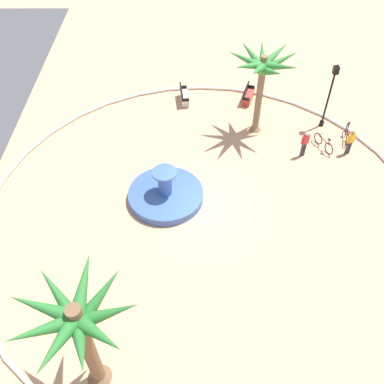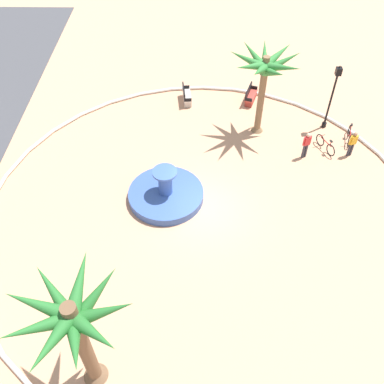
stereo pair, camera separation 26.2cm
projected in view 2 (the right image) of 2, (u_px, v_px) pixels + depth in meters
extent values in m
plane|color=tan|center=(203.00, 209.00, 22.07)|extent=(80.00, 80.00, 0.00)
torus|color=silver|center=(203.00, 207.00, 22.00)|extent=(22.28, 22.28, 0.20)
cylinder|color=#38569E|center=(166.00, 195.00, 22.43)|extent=(3.92, 3.92, 0.45)
cylinder|color=#236093|center=(166.00, 195.00, 22.46)|extent=(3.45, 3.45, 0.34)
cylinder|color=#38569E|center=(165.00, 183.00, 21.78)|extent=(0.70, 0.70, 1.34)
cylinder|color=#3D5FAD|center=(165.00, 172.00, 21.26)|extent=(1.25, 1.25, 0.12)
cylinder|color=brown|center=(261.00, 96.00, 24.73)|extent=(0.39, 0.39, 4.95)
cone|color=brown|center=(257.00, 127.00, 26.34)|extent=(0.74, 0.74, 0.50)
cone|color=#337F38|center=(265.00, 56.00, 23.94)|extent=(2.15, 0.66, 1.49)
cone|color=#337F38|center=(254.00, 55.00, 23.78)|extent=(2.12, 1.68, 1.27)
cone|color=#337F38|center=(248.00, 60.00, 23.38)|extent=(1.13, 2.25, 1.22)
cone|color=#337F38|center=(251.00, 67.00, 22.73)|extent=(1.70, 2.12, 1.07)
cone|color=#337F38|center=(260.00, 71.00, 22.53)|extent=(2.22, 1.42, 1.16)
cone|color=#337F38|center=(274.00, 73.00, 22.62)|extent=(2.22, 1.25, 1.38)
cone|color=#337F38|center=(283.00, 68.00, 22.71)|extent=(1.77, 2.08, 1.12)
cone|color=#337F38|center=(283.00, 62.00, 23.40)|extent=(1.07, 2.23, 1.36)
cone|color=#337F38|center=(278.00, 55.00, 23.62)|extent=(1.93, 1.96, 1.08)
cylinder|color=brown|center=(84.00, 346.00, 14.39)|extent=(0.49, 0.49, 5.18)
cone|color=brown|center=(95.00, 373.00, 16.09)|extent=(0.94, 0.94, 0.50)
cone|color=#28702D|center=(79.00, 283.00, 13.42)|extent=(2.20, 0.75, 1.13)
cone|color=#28702D|center=(55.00, 294.00, 13.33)|extent=(1.95, 1.85, 1.39)
cone|color=#28702D|center=(38.00, 305.00, 12.87)|extent=(1.01, 2.23, 1.08)
cone|color=#28702D|center=(36.00, 328.00, 12.42)|extent=(1.55, 2.16, 1.16)
cone|color=#28702D|center=(51.00, 343.00, 12.05)|extent=(2.23, 1.19, 1.07)
cone|color=#28702D|center=(75.00, 344.00, 12.18)|extent=(2.21, 1.23, 1.32)
cone|color=#28702D|center=(92.00, 333.00, 12.32)|extent=(1.77, 2.05, 1.17)
cone|color=#28702D|center=(103.00, 312.00, 12.87)|extent=(0.74, 2.18, 1.35)
cone|color=#28702D|center=(95.00, 295.00, 13.35)|extent=(1.95, 1.81, 1.48)
cube|color=beige|center=(187.00, 95.00, 28.34)|extent=(1.64, 0.67, 0.12)
cube|color=black|center=(184.00, 92.00, 28.11)|extent=(1.60, 0.25, 0.50)
cube|color=#B6ADA0|center=(187.00, 99.00, 28.52)|extent=(1.51, 0.62, 0.39)
cube|color=black|center=(186.00, 87.00, 28.75)|extent=(0.13, 0.46, 0.24)
cube|color=black|center=(188.00, 100.00, 27.72)|extent=(0.13, 0.46, 0.24)
cube|color=#B73D33|center=(251.00, 95.00, 28.33)|extent=(1.68, 0.98, 0.12)
cube|color=black|center=(249.00, 91.00, 28.16)|extent=(1.54, 0.58, 0.50)
cube|color=#9C342B|center=(251.00, 99.00, 28.52)|extent=(1.54, 0.90, 0.39)
cube|color=black|center=(254.00, 88.00, 28.72)|extent=(0.22, 0.45, 0.24)
cube|color=black|center=(249.00, 100.00, 27.74)|extent=(0.22, 0.45, 0.24)
cylinder|color=black|center=(330.00, 102.00, 25.46)|extent=(0.12, 0.12, 3.63)
cylinder|color=black|center=(324.00, 125.00, 26.66)|extent=(0.28, 0.28, 0.30)
cube|color=black|center=(339.00, 71.00, 23.98)|extent=(0.32, 0.32, 0.44)
sphere|color=#F2EDCC|center=(339.00, 71.00, 23.98)|extent=(0.22, 0.22, 0.22)
cone|color=black|center=(340.00, 67.00, 23.78)|extent=(0.20, 0.20, 0.18)
torus|color=black|center=(320.00, 140.00, 25.31)|extent=(0.68, 0.36, 0.72)
torus|color=black|center=(331.00, 150.00, 24.68)|extent=(0.68, 0.36, 0.72)
cylinder|color=#B21919|center=(326.00, 142.00, 24.82)|extent=(0.88, 0.45, 0.05)
cylinder|color=#B21919|center=(331.00, 143.00, 24.50)|extent=(0.04, 0.04, 0.30)
cube|color=black|center=(331.00, 141.00, 24.37)|extent=(0.22, 0.18, 0.06)
cylinder|color=#B21919|center=(322.00, 136.00, 25.01)|extent=(0.21, 0.41, 0.03)
torus|color=black|center=(349.00, 141.00, 25.25)|extent=(0.71, 0.23, 0.72)
torus|color=black|center=(349.00, 131.00, 25.92)|extent=(0.71, 0.23, 0.72)
cylinder|color=#B21919|center=(350.00, 133.00, 25.41)|extent=(0.94, 0.27, 0.05)
cylinder|color=#B21919|center=(351.00, 127.00, 25.54)|extent=(0.04, 0.04, 0.30)
cube|color=black|center=(352.00, 125.00, 25.42)|extent=(0.22, 0.14, 0.06)
cylinder|color=#B21919|center=(351.00, 136.00, 25.02)|extent=(0.13, 0.43, 0.03)
cylinder|color=#33333D|center=(306.00, 150.00, 24.52)|extent=(0.14, 0.14, 0.92)
cylinder|color=#33333D|center=(303.00, 151.00, 24.47)|extent=(0.14, 0.14, 0.92)
cube|color=red|center=(307.00, 141.00, 23.96)|extent=(0.32, 0.39, 0.56)
sphere|color=beige|center=(309.00, 135.00, 23.67)|extent=(0.22, 0.22, 0.22)
cylinder|color=red|center=(311.00, 140.00, 24.02)|extent=(0.09, 0.09, 0.53)
cylinder|color=red|center=(304.00, 142.00, 23.91)|extent=(0.09, 0.09, 0.53)
cylinder|color=#33333D|center=(352.00, 149.00, 24.64)|extent=(0.14, 0.14, 0.86)
cylinder|color=#33333D|center=(349.00, 150.00, 24.60)|extent=(0.14, 0.14, 0.86)
cube|color=yellow|center=(354.00, 140.00, 24.11)|extent=(0.30, 0.39, 0.56)
sphere|color=#9E7051|center=(356.00, 134.00, 23.82)|extent=(0.22, 0.22, 0.22)
cylinder|color=yellow|center=(357.00, 139.00, 24.15)|extent=(0.09, 0.09, 0.53)
cylinder|color=yellow|center=(350.00, 141.00, 24.06)|extent=(0.09, 0.09, 0.53)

